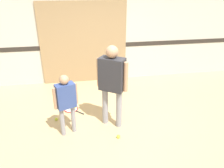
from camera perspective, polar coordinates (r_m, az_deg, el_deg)
The scene contains 9 objects.
ground_plane at distance 4.44m, azimuth 0.84°, elevation -11.05°, with size 16.00×16.00×0.00m, color tan.
wall_back at distance 6.11m, azimuth -3.52°, elevation 15.23°, with size 16.00×0.07×3.20m.
wall_panel at distance 6.12m, azimuth -7.34°, elevation 10.44°, with size 2.34×0.05×2.22m.
person_instructor at distance 4.02m, azimuth 0.00°, elevation 1.45°, with size 0.53×0.46×1.63m.
person_student_left at distance 3.97m, azimuth -11.95°, elevation -3.81°, with size 0.43×0.29×1.19m.
racket_spare_on_floor at distance 5.06m, azimuth -10.50°, elevation -6.47°, with size 0.51×0.51×0.03m.
tennis_ball_near_instructor at distance 4.14m, azimuth 1.70°, elevation -13.53°, with size 0.07×0.07×0.07m, color #CCE038.
tennis_ball_by_spare_racket at distance 5.09m, azimuth -9.64°, elevation -5.93°, with size 0.07×0.07×0.07m, color #CCE038.
tennis_ball_stray_left at distance 4.74m, azimuth -14.34°, elevation -8.88°, with size 0.07×0.07×0.07m, color #CCE038.
Camera 1 is at (-0.69, -3.54, 2.59)m, focal length 35.00 mm.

